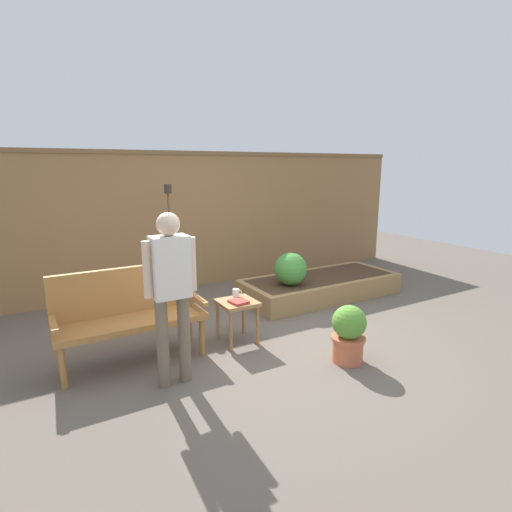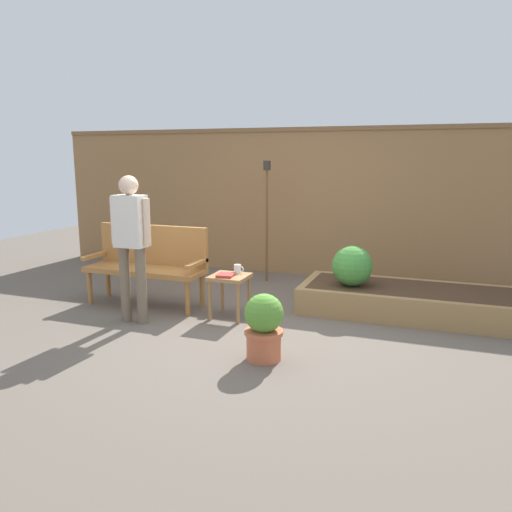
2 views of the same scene
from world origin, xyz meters
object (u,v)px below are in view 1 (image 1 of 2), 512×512
book_on_table (239,302)px  shrub_near_bench (290,269)px  side_table (237,308)px  cup_on_table (236,293)px  garden_bench (129,308)px  potted_boxwood (349,333)px  tiki_torch (169,222)px  person_by_bench (171,284)px

book_on_table → shrub_near_bench: (1.22, 0.78, 0.04)m
side_table → shrub_near_bench: bearing=30.4°
side_table → cup_on_table: 0.18m
garden_bench → book_on_table: garden_bench is taller
garden_bench → cup_on_table: bearing=-3.0°
potted_boxwood → cup_on_table: bearing=122.4°
potted_boxwood → tiki_torch: (-0.91, 2.70, 0.85)m
side_table → tiki_torch: bearing=95.7°
garden_bench → person_by_bench: bearing=-71.3°
garden_bench → side_table: size_ratio=3.00×
side_table → potted_boxwood: (0.74, -0.98, -0.09)m
garden_bench → book_on_table: 1.14m
shrub_near_bench → person_by_bench: person_by_bench is taller
person_by_bench → garden_bench: bearing=108.7°
book_on_table → person_by_bench: (-0.88, -0.43, 0.44)m
tiki_torch → side_table: bearing=-84.3°
side_table → cup_on_table: cup_on_table is taller
cup_on_table → tiki_torch: bearing=97.8°
side_table → book_on_table: bearing=-104.9°
book_on_table → side_table: bearing=67.7°
cup_on_table → shrub_near_bench: (1.16, 0.59, -0.00)m
potted_boxwood → tiki_torch: bearing=108.7°
side_table → tiki_torch: (-0.17, 1.72, 0.76)m
cup_on_table → person_by_bench: (-0.95, -0.61, 0.40)m
book_on_table → tiki_torch: size_ratio=0.11×
cup_on_table → potted_boxwood: potted_boxwood is taller
cup_on_table → book_on_table: bearing=-109.7°
side_table → person_by_bench: size_ratio=0.31×
garden_bench → potted_boxwood: size_ratio=2.43×
cup_on_table → person_by_bench: person_by_bench is taller
garden_bench → book_on_table: (1.11, -0.24, -0.05)m
side_table → cup_on_table: size_ratio=4.18×
garden_bench → potted_boxwood: garden_bench is taller
shrub_near_bench → person_by_bench: bearing=-150.2°
tiki_torch → person_by_bench: tiki_torch is taller
cup_on_table → tiki_torch: size_ratio=0.07×
side_table → person_by_bench: (-0.90, -0.50, 0.54)m
garden_bench → shrub_near_bench: (2.34, 0.53, -0.02)m
cup_on_table → tiki_torch: 1.74m
cup_on_table → book_on_table: (-0.07, -0.18, -0.04)m
book_on_table → potted_boxwood: potted_boxwood is taller
potted_boxwood → person_by_bench: 1.82m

